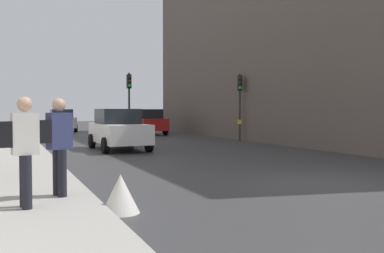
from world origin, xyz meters
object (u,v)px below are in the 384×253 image
object	(u,v)px
warning_sign_triangle	(121,194)
car_green_estate	(125,120)
car_white_compact	(119,129)
pedestrian_with_grey_backpack	(57,141)
traffic_light_far_median	(129,93)
pedestrian_with_black_backpack	(22,145)
traffic_light_mid_street	(240,95)
car_red_sedan	(147,122)
car_silver_hatchback	(62,120)

from	to	relation	value
warning_sign_triangle	car_green_estate	bearing A→B (deg)	75.50
car_white_compact	car_green_estate	distance (m)	19.06
car_white_compact	pedestrian_with_grey_backpack	xyz separation A→B (m)	(-3.66, -10.53, 0.29)
traffic_light_far_median	pedestrian_with_black_backpack	size ratio (longest dim) A/B	2.23
traffic_light_mid_street	car_green_estate	xyz separation A→B (m)	(-2.52, 15.50, -1.69)
traffic_light_mid_street	pedestrian_with_black_backpack	size ratio (longest dim) A/B	2.10
car_green_estate	warning_sign_triangle	world-z (taller)	car_green_estate
traffic_light_far_median	car_green_estate	world-z (taller)	traffic_light_far_median
pedestrian_with_black_backpack	warning_sign_triangle	bearing A→B (deg)	-9.73
car_red_sedan	car_silver_hatchback	bearing A→B (deg)	126.26
car_red_sedan	car_green_estate	bearing A→B (deg)	87.22
car_red_sedan	pedestrian_with_black_backpack	world-z (taller)	pedestrian_with_black_backpack
traffic_light_mid_street	car_silver_hatchback	bearing A→B (deg)	117.74
pedestrian_with_black_backpack	pedestrian_with_grey_backpack	distance (m)	1.00
traffic_light_mid_street	car_red_sedan	xyz separation A→B (m)	(-2.88, 8.14, -1.69)
car_white_compact	warning_sign_triangle	size ratio (longest dim) A/B	6.50
traffic_light_mid_street	pedestrian_with_grey_backpack	size ratio (longest dim) A/B	2.10
car_silver_hatchback	car_white_compact	bearing A→B (deg)	-88.95
car_red_sedan	pedestrian_with_black_backpack	bearing A→B (deg)	-111.72
car_red_sedan	car_white_compact	size ratio (longest dim) A/B	1.01
car_red_sedan	car_white_compact	distance (m)	11.97
warning_sign_triangle	car_white_compact	bearing A→B (deg)	76.60
car_white_compact	car_silver_hatchback	xyz separation A→B (m)	(-0.33, 17.79, 0.00)
car_white_compact	car_green_estate	xyz separation A→B (m)	(4.99, 18.39, 0.00)
pedestrian_with_grey_backpack	warning_sign_triangle	xyz separation A→B (m)	(0.90, -1.05, -0.84)
car_silver_hatchback	pedestrian_with_black_backpack	distance (m)	29.39
traffic_light_far_median	pedestrian_with_black_backpack	bearing A→B (deg)	-109.67
traffic_light_mid_street	car_green_estate	size ratio (longest dim) A/B	0.86
car_silver_hatchback	pedestrian_with_grey_backpack	xyz separation A→B (m)	(-3.33, -28.33, 0.29)
traffic_light_far_median	pedestrian_with_black_backpack	world-z (taller)	traffic_light_far_median
traffic_light_mid_street	warning_sign_triangle	size ratio (longest dim) A/B	5.72
pedestrian_with_grey_backpack	warning_sign_triangle	distance (m)	1.62
traffic_light_mid_street	traffic_light_far_median	bearing A→B (deg)	137.50
traffic_light_far_median	car_silver_hatchback	bearing A→B (deg)	105.18
car_green_estate	pedestrian_with_grey_backpack	size ratio (longest dim) A/B	2.43
car_white_compact	traffic_light_far_median	bearing A→B (deg)	71.86
pedestrian_with_grey_backpack	car_white_compact	bearing A→B (deg)	70.85
car_silver_hatchback	car_green_estate	size ratio (longest dim) A/B	0.98
car_red_sedan	pedestrian_with_black_backpack	distance (m)	24.07
car_silver_hatchback	traffic_light_mid_street	bearing A→B (deg)	-62.26
traffic_light_far_median	pedestrian_with_black_backpack	distance (m)	20.07
pedestrian_with_grey_backpack	traffic_light_mid_street	bearing A→B (deg)	50.24
traffic_light_mid_street	car_red_sedan	world-z (taller)	traffic_light_mid_street
traffic_light_far_median	warning_sign_triangle	xyz separation A→B (m)	(-5.22, -19.10, -2.40)
car_green_estate	pedestrian_with_black_backpack	bearing A→B (deg)	-107.31
car_red_sedan	car_white_compact	world-z (taller)	same
traffic_light_mid_street	traffic_light_far_median	distance (m)	6.85
traffic_light_mid_street	car_green_estate	world-z (taller)	traffic_light_mid_street
car_silver_hatchback	pedestrian_with_grey_backpack	distance (m)	28.52
traffic_light_far_median	pedestrian_with_grey_backpack	bearing A→B (deg)	-108.73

